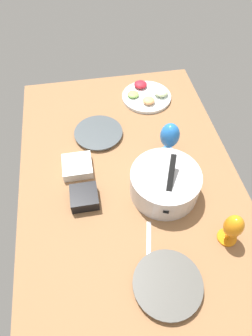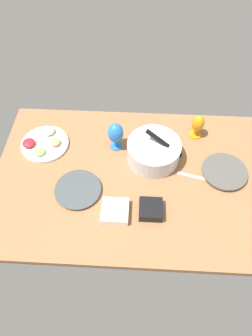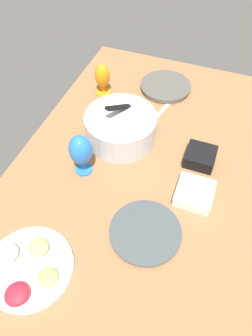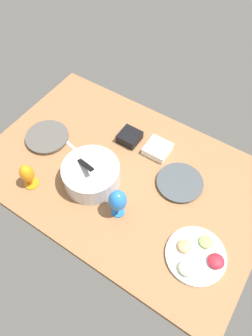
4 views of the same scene
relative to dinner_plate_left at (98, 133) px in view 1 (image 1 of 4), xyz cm
name	(u,v)px [view 1 (image 1 of 4)]	position (x,y,z in cm)	size (l,w,h in cm)	color
ground_plane	(129,178)	(29.75, 11.28, -3.09)	(160.00, 104.00, 4.00)	#8C603D
dinner_plate_left	(98,133)	(0.00, 0.00, 0.00)	(25.83, 25.83, 2.10)	silver
dinner_plate_right	(168,284)	(82.71, 16.07, 0.37)	(26.14, 26.14, 2.82)	silver
mixing_bowl	(165,183)	(41.46, 25.20, 5.86)	(31.93, 31.06, 20.29)	silver
fruit_platter	(147,95)	(-25.76, 32.21, 0.58)	(29.20, 29.20, 5.51)	silver
hurricane_glass_orange	(233,227)	(68.43, 45.19, 8.44)	(7.99, 7.99, 16.47)	orange
hurricane_glass_blue	(170,136)	(18.76, 32.99, 10.78)	(9.40, 9.40, 19.21)	blue
square_bowl_black	(84,197)	(40.21, -10.92, 2.08)	(12.19, 12.19, 5.69)	black
square_bowl_white	(77,166)	(21.61, -12.70, 1.47)	(14.08, 14.08, 4.60)	white
fork_by_right_plate	(149,241)	(64.46, 13.10, -0.79)	(18.00, 1.80, 0.60)	silver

